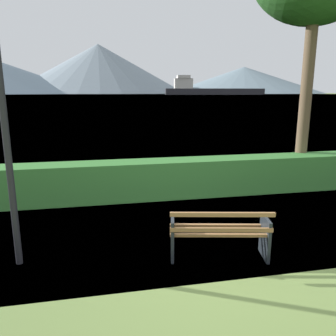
% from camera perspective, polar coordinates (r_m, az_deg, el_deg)
% --- Properties ---
extents(ground_plane, '(1400.00, 1400.00, 0.00)m').
position_cam_1_polar(ground_plane, '(5.69, 8.50, -14.62)').
color(ground_plane, olive).
extents(water_surface, '(620.00, 620.00, 0.00)m').
position_cam_1_polar(water_surface, '(314.02, -11.40, 12.14)').
color(water_surface, slate).
rests_on(water_surface, ground_plane).
extents(park_bench, '(1.65, 0.88, 0.87)m').
position_cam_1_polar(park_bench, '(5.46, 8.74, -10.97)').
color(park_bench, olive).
rests_on(park_bench, ground_plane).
extents(hedge_row, '(10.79, 0.76, 0.94)m').
position_cam_1_polar(hedge_row, '(8.51, 1.06, -1.73)').
color(hedge_row, '#387A33').
rests_on(hedge_row, ground_plane).
extents(lamp_post, '(0.30, 0.30, 4.09)m').
position_cam_1_polar(lamp_post, '(5.29, -26.78, 12.97)').
color(lamp_post, black).
rests_on(lamp_post, ground_plane).
extents(cargo_ship_large, '(96.96, 25.54, 18.29)m').
position_cam_1_polar(cargo_ship_large, '(335.85, 6.68, 13.20)').
color(cargo_ship_large, '#232328').
rests_on(cargo_ship_large, water_surface).
extents(distant_hills, '(808.09, 412.68, 81.17)m').
position_cam_1_polar(distant_hills, '(584.92, -19.74, 15.35)').
color(distant_hills, slate).
rests_on(distant_hills, ground_plane).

